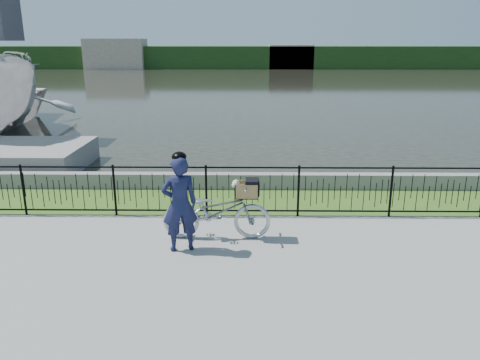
{
  "coord_description": "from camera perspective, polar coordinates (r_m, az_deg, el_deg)",
  "views": [
    {
      "loc": [
        -0.14,
        -8.04,
        3.69
      ],
      "look_at": [
        -0.26,
        1.0,
        1.0
      ],
      "focal_mm": 35.0,
      "sensor_mm": 36.0,
      "label": 1
    }
  ],
  "objects": [
    {
      "name": "far_building_right",
      "position": [
        66.86,
        6.21,
        14.7
      ],
      "size": [
        6.0,
        3.0,
        3.2
      ],
      "primitive_type": "cube",
      "color": "#AB9B89",
      "rests_on": "ground"
    },
    {
      "name": "grass_strip",
      "position": [
        11.27,
        1.43,
        -2.54
      ],
      "size": [
        60.0,
        2.0,
        0.01
      ],
      "primitive_type": "cube",
      "color": "#3A5F1D",
      "rests_on": "ground"
    },
    {
      "name": "cyclist",
      "position": [
        8.46,
        -7.38,
        -2.79
      ],
      "size": [
        0.74,
        0.59,
        1.84
      ],
      "color": "#15193A",
      "rests_on": "ground"
    },
    {
      "name": "quay_wall",
      "position": [
        12.16,
        1.38,
        -0.12
      ],
      "size": [
        60.0,
        0.3,
        0.4
      ],
      "primitive_type": "cube",
      "color": "gray",
      "rests_on": "ground"
    },
    {
      "name": "fence",
      "position": [
        10.14,
        1.51,
        -1.34
      ],
      "size": [
        14.0,
        0.06,
        1.15
      ],
      "primitive_type": null,
      "color": "black",
      "rests_on": "ground"
    },
    {
      "name": "water",
      "position": [
        41.21,
        0.95,
        11.44
      ],
      "size": [
        120.0,
        120.0,
        0.0
      ],
      "primitive_type": "plane",
      "color": "#28281E",
      "rests_on": "ground"
    },
    {
      "name": "bicycle_rig",
      "position": [
        9.03,
        -2.81,
        -3.78
      ],
      "size": [
        2.08,
        0.73,
        1.21
      ],
      "color": "#AAADB6",
      "rests_on": "ground"
    },
    {
      "name": "ground",
      "position": [
        8.85,
        1.61,
        -8.08
      ],
      "size": [
        120.0,
        120.0,
        0.0
      ],
      "primitive_type": "plane",
      "color": "gray",
      "rests_on": "ground"
    },
    {
      "name": "far_treeline",
      "position": [
        68.08,
        0.88,
        14.74
      ],
      "size": [
        120.0,
        6.0,
        3.0
      ],
      "primitive_type": "cube",
      "color": "#214219",
      "rests_on": "ground"
    },
    {
      "name": "far_building_left",
      "position": [
        68.44,
        -14.89,
        14.64
      ],
      "size": [
        8.0,
        4.0,
        4.0
      ],
      "primitive_type": "cube",
      "color": "#AB9B89",
      "rests_on": "ground"
    }
  ]
}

